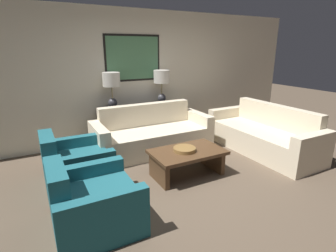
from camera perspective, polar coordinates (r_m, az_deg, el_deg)
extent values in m
plane|color=brown|center=(3.83, 7.10, -13.27)|extent=(20.00, 20.00, 0.00)
cube|color=beige|center=(5.60, -7.67, 10.62)|extent=(8.30, 0.10, 2.65)
cube|color=black|center=(5.52, -7.61, 14.45)|extent=(1.18, 0.01, 0.92)
cube|color=#4C7F56|center=(5.52, -7.59, 14.44)|extent=(1.10, 0.02, 0.84)
cube|color=black|center=(5.54, -6.32, 0.61)|extent=(1.62, 0.37, 0.76)
cylinder|color=#333338|center=(5.27, -11.88, 3.92)|extent=(0.15, 0.15, 0.02)
sphere|color=#333338|center=(5.25, -11.95, 5.00)|extent=(0.18, 0.18, 0.18)
cylinder|color=#8C7A51|center=(5.22, -12.08, 7.19)|extent=(0.02, 0.02, 0.23)
cylinder|color=#B2ADA3|center=(5.18, -12.25, 9.89)|extent=(0.33, 0.33, 0.27)
cylinder|color=#333338|center=(5.66, -1.37, 5.13)|extent=(0.15, 0.15, 0.02)
sphere|color=#333338|center=(5.64, -1.38, 6.14)|extent=(0.18, 0.18, 0.18)
cylinder|color=#8C7A51|center=(5.61, -1.39, 8.19)|extent=(0.02, 0.02, 0.23)
cylinder|color=#B2ADA3|center=(5.57, -1.41, 10.71)|extent=(0.33, 0.33, 0.27)
cube|color=beige|center=(4.90, -2.77, -3.45)|extent=(1.84, 0.70, 0.44)
cube|color=beige|center=(5.21, -4.88, 0.22)|extent=(1.84, 0.18, 0.86)
cube|color=beige|center=(4.63, -14.65, -3.85)|extent=(0.18, 0.88, 0.64)
cube|color=beige|center=(5.42, 6.48, -0.39)|extent=(0.18, 0.88, 0.64)
cube|color=beige|center=(5.22, 18.93, -3.08)|extent=(0.70, 1.84, 0.44)
cube|color=beige|center=(5.48, 22.30, -0.19)|extent=(0.18, 1.84, 0.86)
cube|color=beige|center=(5.94, 12.59, 0.82)|extent=(0.88, 0.18, 0.64)
cube|color=beige|center=(4.68, 28.79, -5.23)|extent=(0.88, 0.18, 0.64)
cube|color=#4C331E|center=(4.01, 4.25, -5.66)|extent=(1.10, 0.68, 0.05)
cube|color=#4C331E|center=(3.88, -2.00, -9.75)|extent=(0.07, 0.54, 0.36)
cube|color=#4C331E|center=(4.35, 9.65, -6.93)|extent=(0.07, 0.54, 0.36)
cylinder|color=olive|center=(3.96, 3.59, -5.09)|extent=(0.34, 0.34, 0.06)
cube|color=#1E5B66|center=(4.08, -17.73, -8.70)|extent=(0.71, 0.65, 0.42)
cube|color=#1E5B66|center=(3.97, -24.32, -7.26)|extent=(0.18, 0.65, 0.79)
cube|color=#1E5B66|center=(3.68, -18.04, -10.20)|extent=(0.89, 0.14, 0.58)
cube|color=#1E5B66|center=(4.39, -19.96, -5.91)|extent=(0.89, 0.14, 0.58)
cube|color=#1E5B66|center=(3.13, -13.73, -16.55)|extent=(0.71, 0.65, 0.42)
cube|color=#1E5B66|center=(2.99, -22.55, -15.08)|extent=(0.18, 0.65, 0.79)
cube|color=#1E5B66|center=(2.76, -13.54, -19.67)|extent=(0.89, 0.14, 0.58)
cube|color=#1E5B66|center=(3.41, -17.06, -12.33)|extent=(0.89, 0.14, 0.58)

